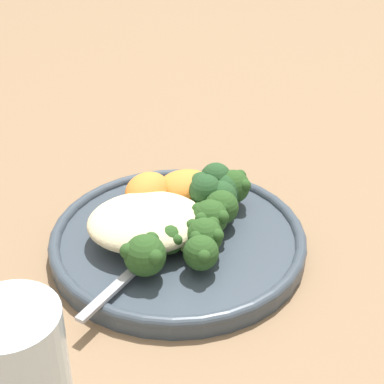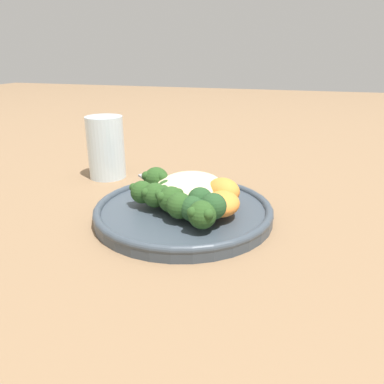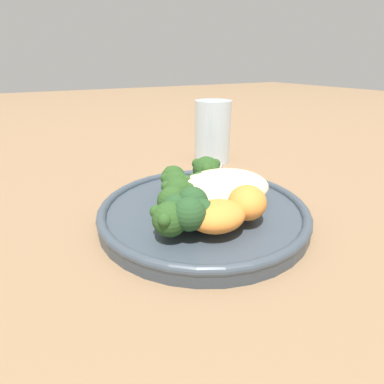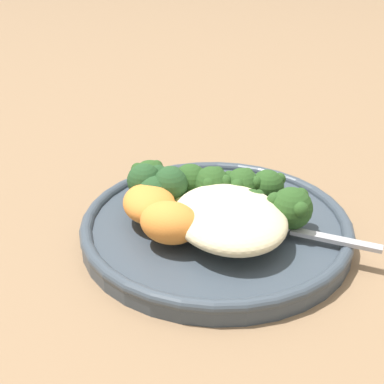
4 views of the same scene
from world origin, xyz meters
name	(u,v)px [view 3 (image 3 of 4)]	position (x,y,z in m)	size (l,w,h in m)	color
ground_plane	(199,220)	(0.00, 0.00, 0.00)	(4.00, 4.00, 0.00)	#846647
plate	(204,212)	(-0.01, 0.00, 0.01)	(0.26, 0.26, 0.02)	#38424C
quinoa_mound	(225,187)	(-0.04, 0.00, 0.04)	(0.12, 0.10, 0.03)	beige
broccoli_stalk_0	(208,173)	(-0.04, -0.05, 0.04)	(0.05, 0.10, 0.04)	#9EBC66
broccoli_stalk_1	(205,186)	(-0.02, -0.02, 0.03)	(0.03, 0.08, 0.03)	#9EBC66
broccoli_stalk_2	(182,182)	(0.00, -0.05, 0.04)	(0.06, 0.12, 0.03)	#9EBC66
broccoli_stalk_3	(184,187)	(0.01, -0.03, 0.04)	(0.07, 0.08, 0.04)	#9EBC66
broccoli_stalk_4	(183,193)	(0.02, 0.00, 0.04)	(0.08, 0.05, 0.04)	#9EBC66
broccoli_stalk_5	(185,201)	(0.03, 0.01, 0.04)	(0.11, 0.04, 0.04)	#9EBC66
broccoli_stalk_6	(180,216)	(0.05, 0.04, 0.04)	(0.11, 0.06, 0.04)	#9EBC66
sweet_potato_chunk_0	(218,216)	(0.01, 0.06, 0.04)	(0.06, 0.05, 0.03)	orange
sweet_potato_chunk_1	(247,202)	(-0.03, 0.05, 0.04)	(0.05, 0.04, 0.04)	orange
kale_tuft	(187,211)	(0.04, 0.04, 0.04)	(0.06, 0.06, 0.04)	#234723
spoon	(212,182)	(-0.05, -0.05, 0.03)	(0.10, 0.11, 0.01)	#A3A3A8
water_glass	(213,132)	(-0.15, -0.20, 0.06)	(0.07, 0.07, 0.12)	silver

